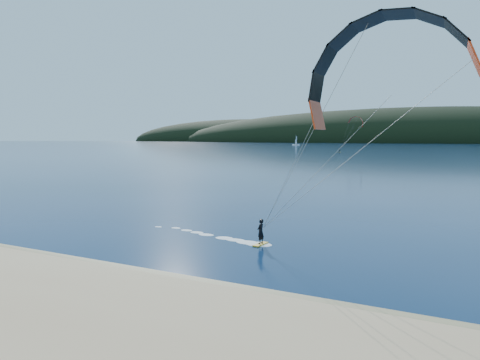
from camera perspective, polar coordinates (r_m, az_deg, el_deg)
The scene contains 6 objects.
ground at distance 19.97m, azimuth -16.50°, elevation -16.91°, with size 1800.00×1800.00×0.00m, color #08203C.
wet_sand at distance 23.22m, azimuth -8.72°, elevation -13.35°, with size 220.00×2.50×0.10m.
headland at distance 758.82m, azimuth 25.61°, elevation 4.52°, with size 1200.00×310.00×140.00m.
kitesurfer_near at distance 23.98m, azimuth 18.56°, elevation 9.89°, with size 24.23×6.88×13.90m.
kitesurfer_far at distance 226.40m, azimuth 15.06°, elevation 7.16°, with size 13.30×4.73×17.33m.
sailboat at distance 431.73m, azimuth 7.44°, elevation 4.69°, with size 7.22×4.75×10.49m.
Camera 1 is at (12.73, -13.40, 7.58)m, focal length 32.15 mm.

